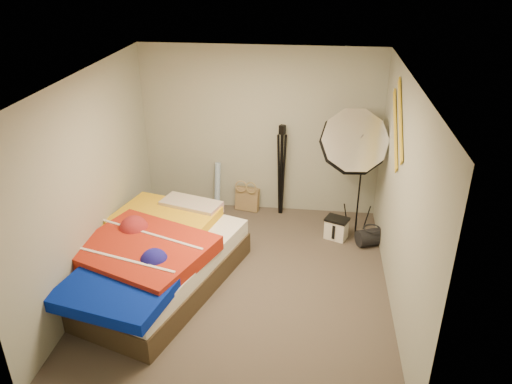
# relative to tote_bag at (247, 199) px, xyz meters

# --- Properties ---
(floor) EXTENTS (4.00, 4.00, 0.00)m
(floor) POSITION_rel_tote_bag_xyz_m (0.19, -1.90, -0.18)
(floor) COLOR brown
(floor) RESTS_ON ground
(ceiling) EXTENTS (4.00, 4.00, 0.00)m
(ceiling) POSITION_rel_tote_bag_xyz_m (0.19, -1.90, 2.32)
(ceiling) COLOR silver
(ceiling) RESTS_ON wall_back
(wall_back) EXTENTS (3.50, 0.00, 3.50)m
(wall_back) POSITION_rel_tote_bag_xyz_m (0.19, 0.10, 1.07)
(wall_back) COLOR #9A9E8F
(wall_back) RESTS_ON floor
(wall_front) EXTENTS (3.50, 0.00, 3.50)m
(wall_front) POSITION_rel_tote_bag_xyz_m (0.19, -3.90, 1.07)
(wall_front) COLOR #9A9E8F
(wall_front) RESTS_ON floor
(wall_left) EXTENTS (0.00, 4.00, 4.00)m
(wall_left) POSITION_rel_tote_bag_xyz_m (-1.56, -1.90, 1.07)
(wall_left) COLOR #9A9E8F
(wall_left) RESTS_ON floor
(wall_right) EXTENTS (0.00, 4.00, 4.00)m
(wall_right) POSITION_rel_tote_bag_xyz_m (1.94, -1.90, 1.07)
(wall_right) COLOR #9A9E8F
(wall_right) RESTS_ON floor
(tote_bag) EXTENTS (0.39, 0.23, 0.38)m
(tote_bag) POSITION_rel_tote_bag_xyz_m (0.00, 0.00, 0.00)
(tote_bag) COLOR #A0845A
(tote_bag) RESTS_ON floor
(wrapping_roll) EXTENTS (0.10, 0.22, 0.76)m
(wrapping_roll) POSITION_rel_tote_bag_xyz_m (-0.46, -0.02, 0.19)
(wrapping_roll) COLOR #528ACB
(wrapping_roll) RESTS_ON floor
(camera_case) EXTENTS (0.35, 0.30, 0.29)m
(camera_case) POSITION_rel_tote_bag_xyz_m (1.35, -0.70, -0.04)
(camera_case) COLOR white
(camera_case) RESTS_ON floor
(duffel_bag) EXTENTS (0.44, 0.36, 0.23)m
(duffel_bag) POSITION_rel_tote_bag_xyz_m (1.82, -0.82, -0.06)
(duffel_bag) COLOR black
(duffel_bag) RESTS_ON floor
(wall_stripe_upper) EXTENTS (0.02, 0.91, 0.78)m
(wall_stripe_upper) POSITION_rel_tote_bag_xyz_m (1.92, -1.30, 1.77)
(wall_stripe_upper) COLOR gold
(wall_stripe_upper) RESTS_ON wall_right
(wall_stripe_lower) EXTENTS (0.02, 0.91, 0.78)m
(wall_stripe_lower) POSITION_rel_tote_bag_xyz_m (1.92, -1.05, 1.57)
(wall_stripe_lower) COLOR gold
(wall_stripe_lower) RESTS_ON wall_right
(bed) EXTENTS (2.21, 2.75, 0.66)m
(bed) POSITION_rel_tote_bag_xyz_m (-0.90, -2.03, 0.15)
(bed) COLOR #413323
(bed) RESTS_ON floor
(photo_umbrella) EXTENTS (1.10, 0.78, 1.92)m
(photo_umbrella) POSITION_rel_tote_bag_xyz_m (1.50, -0.53, 1.19)
(photo_umbrella) COLOR black
(photo_umbrella) RESTS_ON floor
(camera_tripod) EXTENTS (0.10, 0.10, 1.41)m
(camera_tripod) POSITION_rel_tote_bag_xyz_m (0.52, -0.05, 0.63)
(camera_tripod) COLOR black
(camera_tripod) RESTS_ON floor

